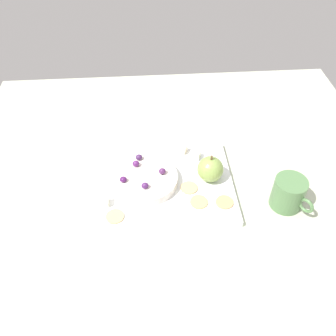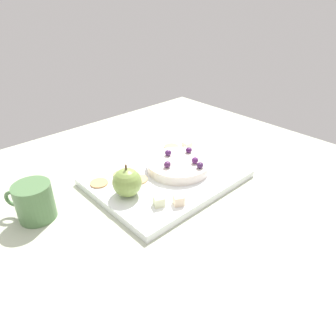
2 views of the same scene
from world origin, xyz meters
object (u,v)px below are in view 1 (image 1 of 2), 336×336
Objects in this scene: grape_3 at (139,157)px; cheese_cube_0 at (196,155)px; apple_whole at (210,169)px; grape_2 at (162,171)px; cheese_cube_2 at (182,149)px; platter at (162,185)px; grape_0 at (136,163)px; cracker_2 at (115,216)px; cracker_3 at (225,202)px; grape_4 at (123,179)px; cracker_1 at (189,188)px; cheese_cube_1 at (104,202)px; cup at (289,193)px; grape_1 at (145,186)px; serving_dish at (146,179)px; cracker_0 at (199,202)px.

cheese_cube_0 is at bearing -172.55° from grape_3.
apple_whole is 3.74× the size of grape_2.
cheese_cube_2 is at bearing -120.95° from grape_2.
grape_0 is at bearing -33.12° from platter.
cheese_cube_2 reaches higher than cracker_2.
platter is 8.38× the size of cracker_3.
cracker_2 is 9.73cm from grape_4.
grape_0 reaches higher than cracker_3.
cracker_1 is (-0.35, 13.64, -0.89)cm from cheese_cube_2.
grape_2 is (-6.60, 3.50, 0.00)cm from grape_0.
cheese_cube_1 is at bearing 26.24° from grape_2.
apple_whole reaches higher than platter.
apple_whole is 1.54× the size of cracker_3.
cracker_1 is 24.17cm from cup.
cheese_cube_0 reaches higher than cracker_2.
cup reaches higher than cracker_1.
grape_3 is (11.98, 4.65, 2.13)cm from cheese_cube_2.
grape_0 and grape_1 have the same top height.
cheese_cube_2 is at bearing -142.35° from grape_4.
cracker_2 is 15.76cm from grape_0.
cracker_1 is (3.08, 11.01, -0.89)cm from cheese_cube_0.
serving_dish reaches higher than platter.
serving_dish is at bearing -14.26° from cracker_1.
grape_4 is at bearing -4.54° from cracker_1.
grape_4 reaches higher than cheese_cube_2.
cheese_cube_0 is at bearing 142.42° from cheese_cube_2.
grape_1 is at bearing 54.33° from cheese_cube_2.
serving_dish is 7.50× the size of cheese_cube_1.
cracker_1 is at bearing -68.83° from cracker_0.
serving_dish reaches higher than cracker_0.
grape_1 is (16.67, 4.39, -0.10)cm from apple_whole.
grape_4 is at bearing -132.10° from cheese_cube_1.
cheese_cube_0 is 15.88cm from cracker_0.
platter is 2.22× the size of serving_dish.
grape_1 is (19.12, -4.08, 3.04)cm from cracker_3.
grape_1 is 5.89cm from grape_4.
platter is at bearing 146.88° from grape_0.
grape_3 is 0.18× the size of cup.
cracker_0 is 1.00× the size of cracker_1.
cup reaches higher than cracker_3.
cracker_1 is at bearing 143.90° from grape_3.
cheese_cube_2 is 28.00cm from cracker_2.
apple_whole is 1.54× the size of cracker_2.
cracker_1 is at bearing 175.46° from grape_4.
cheese_cube_2 is 1.22× the size of grape_2.
grape_2 is at bearing -173.15° from serving_dish.
serving_dish reaches higher than cracker_1.
platter is at bearing 178.30° from serving_dish.
platter is at bearing 131.10° from grape_3.
cup is at bearing 170.37° from grape_4.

